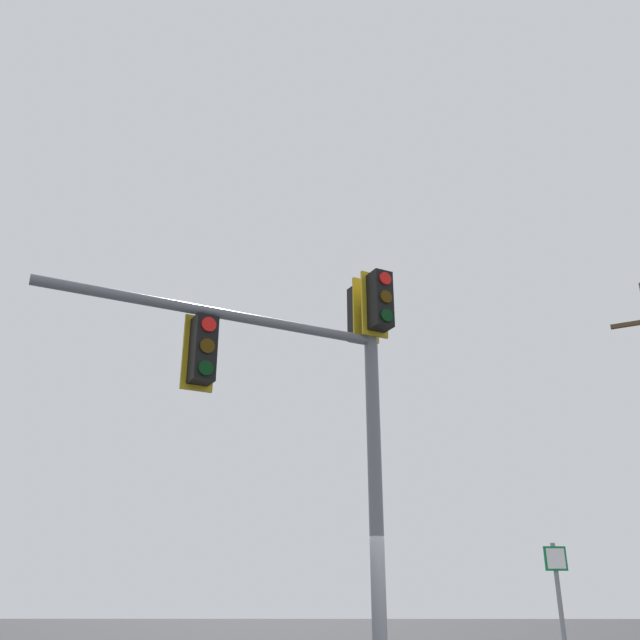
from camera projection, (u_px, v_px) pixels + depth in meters
signal_mast_assembly at (326, 384)px, 9.33m from camera, size 2.75×4.64×6.39m
route_sign_primary at (561, 612)px, 9.65m from camera, size 0.11×0.34×2.47m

